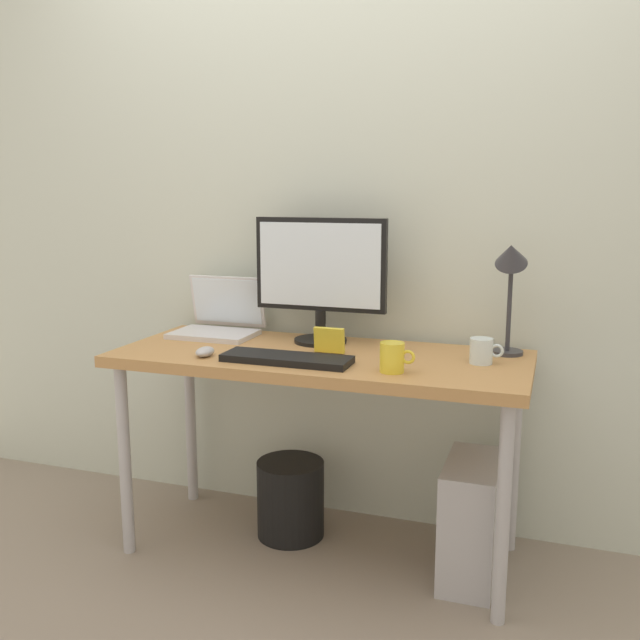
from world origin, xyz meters
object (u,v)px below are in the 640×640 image
(desk, at_px, (320,373))
(desk_lamp, at_px, (510,272))
(coffee_mug, at_px, (393,357))
(glass_cup, at_px, (482,351))
(computer_tower, at_px, (471,520))
(laptop, at_px, (220,320))
(photo_frame, at_px, (329,340))
(wastebasket, at_px, (291,498))
(monitor, at_px, (320,273))
(mouse, at_px, (205,352))
(keyboard, at_px, (287,359))

(desk, xyz_separation_m, desk_lamp, (0.63, 0.17, 0.37))
(coffee_mug, xyz_separation_m, glass_cup, (0.26, 0.21, -0.01))
(computer_tower, bearing_deg, laptop, 169.66)
(photo_frame, relative_size, wastebasket, 0.37)
(glass_cup, bearing_deg, monitor, 167.61)
(wastebasket, bearing_deg, monitor, 46.20)
(mouse, bearing_deg, keyboard, 3.07)
(desk_lamp, relative_size, glass_cup, 3.77)
(desk_lamp, xyz_separation_m, computer_tower, (-0.08, -0.17, -0.84))
(desk, relative_size, glass_cup, 13.10)
(monitor, xyz_separation_m, computer_tower, (0.61, -0.17, -0.81))
(desk, distance_m, coffee_mug, 0.37)
(keyboard, relative_size, glass_cup, 3.95)
(desk_lamp, distance_m, wastebasket, 1.20)
(monitor, bearing_deg, mouse, -131.44)
(desk, bearing_deg, computer_tower, -0.45)
(monitor, distance_m, keyboard, 0.42)
(desk, xyz_separation_m, glass_cup, (0.56, 0.03, 0.11))
(laptop, height_order, computer_tower, laptop)
(keyboard, relative_size, wastebasket, 1.47)
(desk_lamp, distance_m, mouse, 1.09)
(laptop, distance_m, mouse, 0.39)
(laptop, relative_size, computer_tower, 0.76)
(keyboard, height_order, computer_tower, keyboard)
(laptop, distance_m, wastebasket, 0.76)
(laptop, height_order, wastebasket, laptop)
(glass_cup, relative_size, wastebasket, 0.37)
(keyboard, height_order, wastebasket, keyboard)
(mouse, xyz_separation_m, computer_tower, (0.91, 0.17, -0.57))
(laptop, distance_m, glass_cup, 1.06)
(monitor, relative_size, mouse, 5.63)
(desk, distance_m, laptop, 0.54)
(photo_frame, relative_size, computer_tower, 0.26)
(monitor, bearing_deg, laptop, 177.81)
(coffee_mug, bearing_deg, mouse, -179.54)
(mouse, height_order, photo_frame, photo_frame)
(laptop, bearing_deg, keyboard, -39.07)
(monitor, bearing_deg, wastebasket, -133.80)
(keyboard, bearing_deg, desk, 68.69)
(computer_tower, bearing_deg, photo_frame, 178.73)
(desk_lamp, bearing_deg, mouse, -160.74)
(mouse, relative_size, photo_frame, 0.82)
(desk, height_order, wastebasket, desk)
(laptop, xyz_separation_m, computer_tower, (1.04, -0.19, -0.61))
(desk, height_order, mouse, mouse)
(keyboard, bearing_deg, photo_frame, 60.55)
(monitor, distance_m, wastebasket, 0.88)
(keyboard, distance_m, wastebasket, 0.67)
(glass_cup, distance_m, wastebasket, 0.96)
(glass_cup, bearing_deg, mouse, -167.11)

